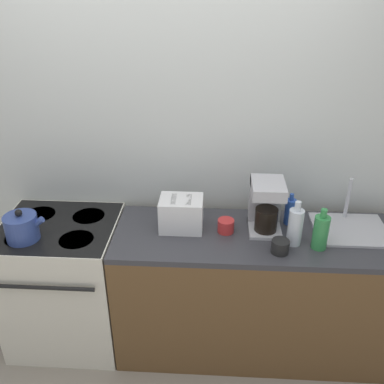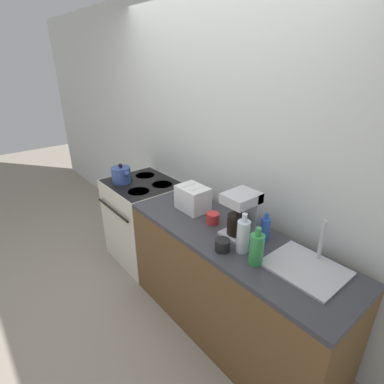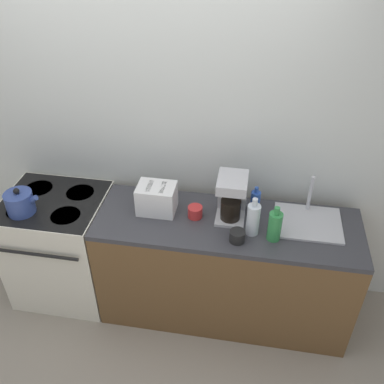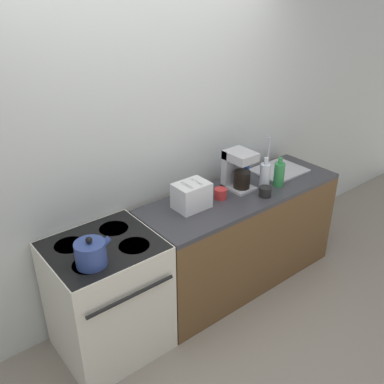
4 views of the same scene
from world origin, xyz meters
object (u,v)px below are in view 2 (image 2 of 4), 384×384
(stove, at_px, (145,220))
(bottle_green, at_px, (257,249))
(cup_black, at_px, (222,245))
(kettle, at_px, (121,175))
(bottle_blue, at_px, (265,229))
(cup_red, at_px, (213,218))
(bottle_clear, at_px, (243,236))
(toaster, at_px, (193,198))
(coffee_maker, at_px, (243,212))

(stove, height_order, bottle_green, bottle_green)
(bottle_green, bearing_deg, cup_black, -165.09)
(kettle, bearing_deg, bottle_blue, 9.68)
(kettle, height_order, cup_red, kettle)
(bottle_clear, xyz_separation_m, cup_black, (-0.09, -0.09, -0.08))
(bottle_green, relative_size, cup_red, 2.53)
(toaster, bearing_deg, bottle_green, -11.36)
(toaster, height_order, bottle_green, bottle_green)
(bottle_green, height_order, cup_red, bottle_green)
(bottle_clear, bearing_deg, coffee_maker, 133.67)
(coffee_maker, height_order, cup_black, coffee_maker)
(cup_red, bearing_deg, cup_black, -32.82)
(stove, xyz_separation_m, coffee_maker, (1.27, 0.06, 0.60))
(kettle, bearing_deg, stove, 45.73)
(toaster, height_order, cup_red, toaster)
(bottle_blue, xyz_separation_m, bottle_clear, (-0.00, -0.22, 0.03))
(bottle_green, height_order, cup_black, bottle_green)
(bottle_clear, relative_size, cup_black, 2.73)
(stove, relative_size, bottle_clear, 3.23)
(toaster, relative_size, cup_black, 2.58)
(toaster, xyz_separation_m, cup_black, (0.57, -0.22, -0.06))
(coffee_maker, xyz_separation_m, bottle_blue, (0.16, 0.06, -0.08))
(bottle_green, relative_size, cup_black, 2.50)
(kettle, xyz_separation_m, coffee_maker, (1.41, 0.21, 0.09))
(toaster, xyz_separation_m, bottle_green, (0.79, -0.16, 0.00))
(bottle_blue, bearing_deg, cup_red, -163.02)
(bottle_clear, xyz_separation_m, cup_red, (-0.39, 0.10, -0.07))
(kettle, relative_size, coffee_maker, 0.75)
(cup_black, bearing_deg, toaster, 158.91)
(kettle, relative_size, cup_black, 2.38)
(kettle, bearing_deg, cup_red, 7.16)
(bottle_green, bearing_deg, stove, 175.19)
(bottle_blue, bearing_deg, cup_black, -106.55)
(bottle_clear, bearing_deg, cup_red, 165.57)
(bottle_blue, bearing_deg, toaster, -171.92)
(toaster, xyz_separation_m, coffee_maker, (0.50, 0.03, 0.07))
(cup_red, bearing_deg, bottle_green, -14.26)
(bottle_clear, bearing_deg, kettle, -178.23)
(bottle_clear, bearing_deg, bottle_blue, 88.71)
(kettle, bearing_deg, cup_black, -1.74)
(bottle_clear, bearing_deg, stove, 176.07)
(kettle, distance_m, cup_black, 1.48)
(toaster, relative_size, bottle_green, 1.03)
(bottle_blue, height_order, bottle_clear, bottle_clear)
(stove, height_order, kettle, kettle)
(bottle_blue, xyz_separation_m, bottle_green, (0.13, -0.25, 0.02))
(coffee_maker, xyz_separation_m, bottle_green, (0.29, -0.19, -0.06))
(stove, distance_m, bottle_clear, 1.53)
(cup_red, height_order, cup_black, cup_red)
(stove, height_order, coffee_maker, coffee_maker)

